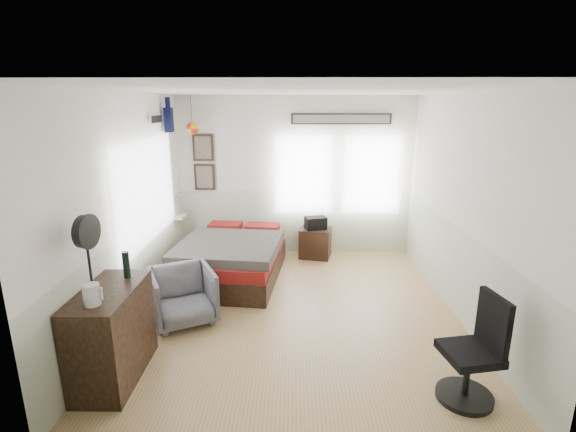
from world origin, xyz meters
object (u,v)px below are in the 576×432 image
armchair (183,296)px  nightstand (315,243)px  dresser (112,334)px  task_chair (475,358)px  bed (233,258)px

armchair → nightstand: 2.81m
dresser → nightstand: 3.91m
armchair → task_chair: bearing=-51.2°
nightstand → task_chair: task_chair is taller
bed → armchair: armchair is taller
armchair → bed: bearing=46.5°
dresser → armchair: 1.14m
bed → nightstand: bed is taller
bed → task_chair: (2.50, -2.68, 0.10)m
dresser → nightstand: size_ratio=1.97×
bed → dresser: bearing=-102.2°
armchair → nightstand: bearing=26.3°
task_chair → nightstand: bearing=98.4°
dresser → nightstand: (2.09, 3.30, -0.20)m
armchair → nightstand: armchair is taller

